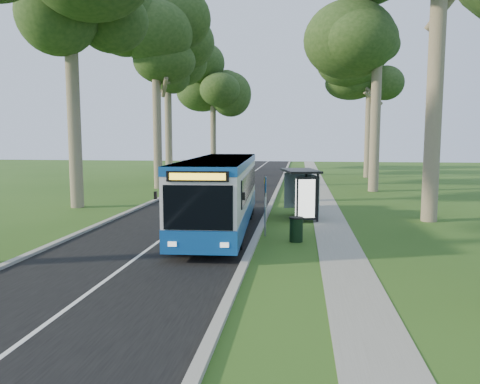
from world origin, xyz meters
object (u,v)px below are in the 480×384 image
object	(u,v)px
bus	(220,193)
bus_stop_sign	(265,199)
car_white	(205,169)
car_silver	(191,169)
litter_bin	(296,229)
bus_shelter	(303,185)

from	to	relation	value
bus	bus_stop_sign	distance (m)	2.22
car_white	car_silver	world-z (taller)	car_silver
bus_stop_sign	car_silver	bearing A→B (deg)	100.39
litter_bin	car_silver	distance (m)	28.22
bus_shelter	car_white	xyz separation A→B (m)	(-9.46, 23.55, -0.91)
bus	car_silver	size ratio (longest dim) A/B	2.17
car_white	bus	bearing A→B (deg)	-61.51
bus_shelter	car_silver	size ratio (longest dim) A/B	0.57
bus_shelter	bus	bearing A→B (deg)	-152.44
litter_bin	car_white	size ratio (longest dim) A/B	0.22
car_white	car_silver	distance (m)	2.20
litter_bin	bus_stop_sign	bearing A→B (deg)	146.76
litter_bin	bus	bearing A→B (deg)	149.13
car_white	bus_stop_sign	bearing A→B (deg)	-58.22
litter_bin	car_silver	world-z (taller)	car_silver
litter_bin	car_silver	bearing A→B (deg)	111.07
bus	bus_shelter	size ratio (longest dim) A/B	3.82
bus_stop_sign	litter_bin	world-z (taller)	bus_stop_sign
bus_shelter	car_white	size ratio (longest dim) A/B	0.71
bus_stop_sign	bus_shelter	xyz separation A→B (m)	(1.47, 3.97, 0.15)
bus_stop_sign	litter_bin	distance (m)	1.75
bus	car_white	distance (m)	27.13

